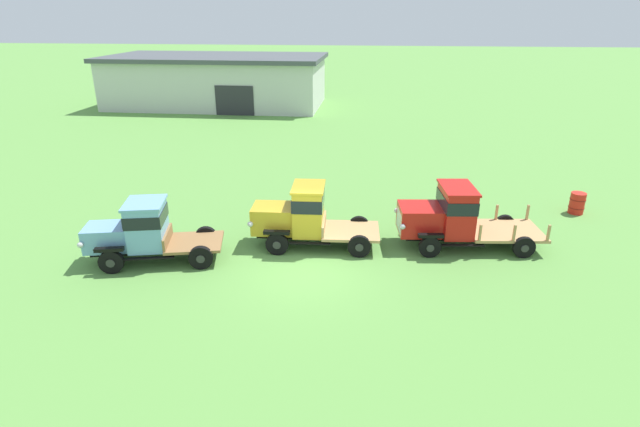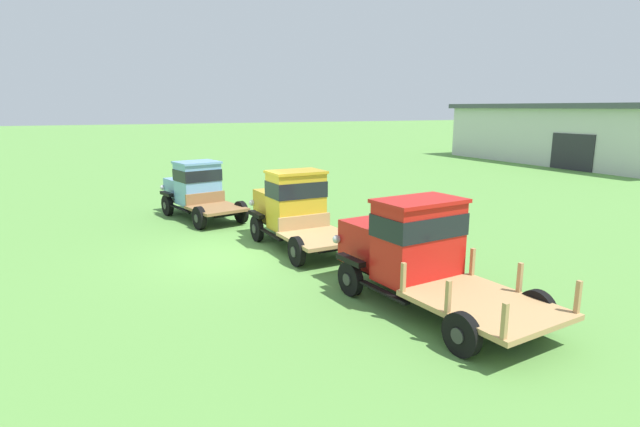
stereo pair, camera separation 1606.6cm
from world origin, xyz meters
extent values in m
plane|color=#5B9342|center=(0.00, 0.00, 0.00)|extent=(240.00, 240.00, 0.00)
cube|color=silver|center=(-12.29, 30.42, 2.02)|extent=(18.53, 9.05, 4.04)
cube|color=#474C51|center=(-12.29, 30.42, 4.22)|extent=(19.13, 9.85, 0.36)
cube|color=#2D2D33|center=(-9.51, 25.86, 1.20)|extent=(3.20, 0.08, 2.40)
cylinder|color=black|center=(-6.24, -0.88, 0.40)|extent=(0.82, 0.36, 0.80)
cylinder|color=#2D2D2D|center=(-6.21, -0.99, 0.40)|extent=(0.28, 0.09, 0.28)
cylinder|color=black|center=(-6.59, 0.70, 0.40)|extent=(0.82, 0.36, 0.80)
cylinder|color=#2D2D2D|center=(-6.62, 0.81, 0.40)|extent=(0.28, 0.09, 0.28)
cylinder|color=black|center=(-3.43, -0.26, 0.40)|extent=(0.82, 0.36, 0.80)
cylinder|color=#2D2D2D|center=(-3.41, -0.36, 0.40)|extent=(0.28, 0.09, 0.28)
cylinder|color=black|center=(-3.79, 1.33, 0.40)|extent=(0.82, 0.36, 0.80)
cylinder|color=#2D2D2D|center=(-3.81, 1.43, 0.40)|extent=(0.28, 0.09, 0.28)
cube|color=black|center=(-5.16, 0.19, 0.48)|extent=(4.22, 1.77, 0.12)
cube|color=#70A3D1|center=(-6.63, -0.14, 0.94)|extent=(1.69, 1.43, 0.80)
cube|color=silver|center=(-7.32, -0.29, 0.90)|extent=(0.25, 0.88, 0.60)
sphere|color=silver|center=(-7.20, -0.89, 0.96)|extent=(0.20, 0.20, 0.20)
sphere|color=silver|center=(-7.46, 0.30, 0.96)|extent=(0.20, 0.20, 0.20)
cube|color=black|center=(-6.24, -0.88, 0.85)|extent=(0.94, 0.40, 0.12)
cube|color=black|center=(-6.59, 0.70, 0.85)|extent=(0.94, 0.40, 0.12)
cube|color=#70A3D1|center=(-5.35, 0.15, 1.30)|extent=(1.43, 1.64, 1.52)
cube|color=black|center=(-5.35, 0.15, 1.64)|extent=(1.48, 1.69, 0.43)
cube|color=#70A3D1|center=(-5.35, 0.15, 2.10)|extent=(1.56, 1.73, 0.08)
cube|color=black|center=(-5.07, -0.61, 0.46)|extent=(1.60, 0.49, 0.05)
cube|color=black|center=(-5.41, 0.95, 0.46)|extent=(1.60, 0.49, 0.05)
cube|color=olive|center=(-3.88, 0.47, 0.59)|extent=(2.18, 2.02, 0.10)
cube|color=olive|center=(-4.75, 0.28, 0.82)|extent=(0.41, 1.52, 0.44)
cylinder|color=black|center=(-1.12, 1.05, 0.40)|extent=(0.81, 0.20, 0.80)
cylinder|color=#2D2D2D|center=(-1.11, 0.95, 0.40)|extent=(0.28, 0.04, 0.28)
cylinder|color=black|center=(-1.20, 2.79, 0.40)|extent=(0.81, 0.20, 0.80)
cylinder|color=#2D2D2D|center=(-1.21, 2.89, 0.40)|extent=(0.28, 0.04, 0.28)
cylinder|color=black|center=(1.76, 1.19, 0.40)|extent=(0.81, 0.20, 0.80)
cylinder|color=#2D2D2D|center=(1.76, 1.09, 0.40)|extent=(0.28, 0.04, 0.28)
cylinder|color=black|center=(1.67, 2.93, 0.40)|extent=(0.81, 0.20, 0.80)
cylinder|color=#2D2D2D|center=(1.67, 3.03, 0.40)|extent=(0.28, 0.04, 0.28)
cube|color=black|center=(0.14, 1.98, 0.48)|extent=(4.25, 1.17, 0.12)
cube|color=gold|center=(-1.39, 1.91, 1.02)|extent=(1.57, 1.30, 0.95)
cube|color=silver|center=(-2.11, 1.87, 0.97)|extent=(0.11, 0.96, 0.71)
sphere|color=silver|center=(-2.09, 1.22, 1.04)|extent=(0.20, 0.20, 0.20)
sphere|color=silver|center=(-2.15, 2.53, 1.04)|extent=(0.20, 0.20, 0.20)
cube|color=black|center=(-1.12, 1.05, 0.85)|extent=(0.93, 0.24, 0.12)
cube|color=black|center=(-1.20, 2.79, 0.85)|extent=(0.93, 0.24, 0.12)
cube|color=gold|center=(-0.12, 1.97, 1.37)|extent=(1.10, 1.59, 1.66)
cube|color=black|center=(-0.12, 1.97, 1.75)|extent=(1.15, 1.63, 0.47)
cube|color=gold|center=(-0.12, 1.97, 2.25)|extent=(1.21, 1.66, 0.08)
cube|color=black|center=(0.02, 1.12, 0.46)|extent=(1.45, 0.21, 0.05)
cube|color=black|center=(-0.06, 2.83, 0.46)|extent=(1.45, 0.21, 0.05)
cube|color=tan|center=(1.41, 2.05, 0.59)|extent=(2.12, 1.88, 0.10)
cube|color=tan|center=(0.43, 2.00, 0.82)|extent=(0.16, 1.67, 0.44)
cylinder|color=black|center=(4.19, 1.46, 0.38)|extent=(0.78, 0.25, 0.77)
cylinder|color=#2D2D2D|center=(4.20, 1.36, 0.38)|extent=(0.27, 0.06, 0.27)
cylinder|color=black|center=(3.98, 3.46, 0.38)|extent=(0.78, 0.25, 0.77)
cylinder|color=#2D2D2D|center=(3.97, 3.56, 0.38)|extent=(0.27, 0.06, 0.27)
cylinder|color=black|center=(7.44, 1.80, 0.38)|extent=(0.78, 0.25, 0.77)
cylinder|color=#2D2D2D|center=(7.45, 1.70, 0.38)|extent=(0.27, 0.06, 0.27)
cylinder|color=black|center=(7.23, 3.80, 0.38)|extent=(0.78, 0.25, 0.77)
cylinder|color=#2D2D2D|center=(7.22, 3.90, 0.38)|extent=(0.27, 0.06, 0.27)
cube|color=black|center=(5.68, 2.63, 0.46)|extent=(4.82, 1.59, 0.12)
cube|color=red|center=(3.87, 2.44, 1.02)|extent=(1.63, 1.55, 0.99)
cube|color=silver|center=(3.15, 2.36, 0.97)|extent=(0.18, 1.11, 0.74)
sphere|color=silver|center=(3.22, 1.61, 1.04)|extent=(0.20, 0.20, 0.20)
sphere|color=silver|center=(3.06, 3.11, 1.04)|extent=(0.20, 0.20, 0.20)
cube|color=black|center=(4.19, 1.46, 0.82)|extent=(0.90, 0.29, 0.12)
cube|color=black|center=(3.98, 3.46, 0.82)|extent=(0.90, 0.29, 0.12)
cube|color=red|center=(5.13, 2.57, 1.35)|extent=(1.22, 1.87, 1.65)
cube|color=black|center=(5.13, 2.57, 1.72)|extent=(1.27, 1.91, 0.46)
cube|color=red|center=(5.13, 2.57, 2.22)|extent=(1.33, 1.96, 0.08)
cube|color=black|center=(5.33, 1.60, 0.44)|extent=(1.47, 0.29, 0.05)
cube|color=black|center=(5.13, 3.56, 0.44)|extent=(1.47, 0.29, 0.05)
cube|color=tan|center=(6.94, 2.76, 0.57)|extent=(2.80, 2.27, 0.10)
cube|color=tan|center=(5.87, 1.69, 0.91)|extent=(0.09, 0.09, 0.58)
cube|color=tan|center=(5.68, 3.59, 0.91)|extent=(0.09, 0.09, 0.58)
cube|color=tan|center=(7.04, 1.81, 0.91)|extent=(0.09, 0.09, 0.58)
cube|color=tan|center=(6.84, 3.71, 0.91)|extent=(0.09, 0.09, 0.58)
cube|color=tan|center=(8.21, 1.93, 0.91)|extent=(0.09, 0.09, 0.58)
cube|color=tan|center=(8.01, 3.83, 0.91)|extent=(0.09, 0.09, 0.58)
camera|label=1|loc=(2.17, -14.48, 7.96)|focal=28.00mm
camera|label=2|loc=(13.42, -3.67, 4.12)|focal=28.00mm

